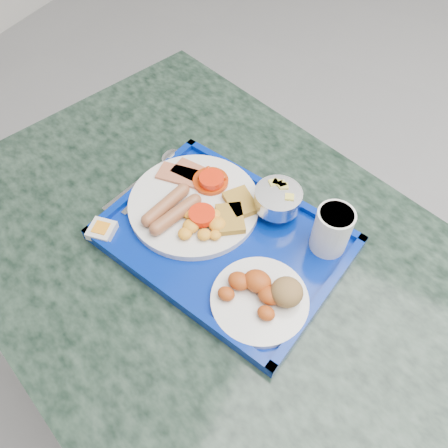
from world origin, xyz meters
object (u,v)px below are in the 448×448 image
(bread_plate, at_px, (264,295))
(juice_cup, at_px, (332,229))
(table, at_px, (220,301))
(main_plate, at_px, (196,204))
(fruit_bowl, at_px, (278,199))
(tray, at_px, (224,239))

(bread_plate, bearing_deg, juice_cup, 70.60)
(table, bearing_deg, main_plate, 141.96)
(fruit_bowl, xyz_separation_m, juice_cup, (0.11, -0.02, 0.01))
(table, xyz_separation_m, bread_plate, (0.11, -0.05, 0.21))
(tray, bearing_deg, main_plate, 155.83)
(fruit_bowl, bearing_deg, juice_cup, -12.52)
(bread_plate, xyz_separation_m, fruit_bowl, (-0.06, 0.18, 0.02))
(table, distance_m, fruit_bowl, 0.27)
(bread_plate, xyz_separation_m, juice_cup, (0.05, 0.15, 0.03))
(main_plate, relative_size, juice_cup, 2.77)
(juice_cup, bearing_deg, bread_plate, -109.40)
(table, height_order, bread_plate, bread_plate)
(bread_plate, relative_size, juice_cup, 1.78)
(juice_cup, bearing_deg, table, -147.01)
(fruit_bowl, bearing_deg, bread_plate, -72.22)
(bread_plate, distance_m, juice_cup, 0.16)
(table, xyz_separation_m, fruit_bowl, (0.05, 0.13, 0.23))
(main_plate, distance_m, fruit_bowl, 0.15)
(tray, bearing_deg, fruit_bowl, 59.06)
(tray, xyz_separation_m, main_plate, (-0.08, 0.03, 0.02))
(table, distance_m, tray, 0.19)
(main_plate, xyz_separation_m, juice_cup, (0.25, 0.04, 0.03))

